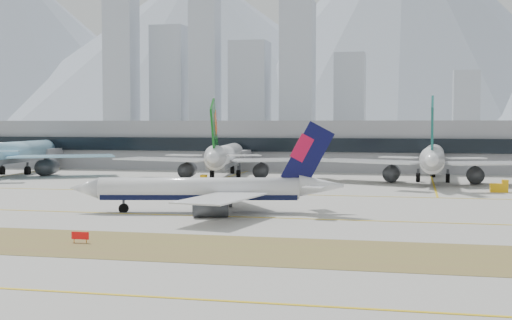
% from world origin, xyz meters
% --- Properties ---
extents(ground, '(3000.00, 3000.00, 0.00)m').
position_xyz_m(ground, '(0.00, 0.00, 0.00)').
color(ground, '#9A9790').
rests_on(ground, ground).
extents(apron_markings, '(360.00, 122.22, 0.06)m').
position_xyz_m(apron_markings, '(0.00, -53.95, 0.02)').
color(apron_markings, olive).
rests_on(apron_markings, ground).
extents(taxiing_airliner, '(43.79, 37.54, 14.83)m').
position_xyz_m(taxiing_airliner, '(-5.73, -0.52, 3.58)').
color(taxiing_airliner, white).
rests_on(taxiing_airliner, ground).
extents(widebody_korean, '(60.29, 59.41, 21.65)m').
position_xyz_m(widebody_korean, '(-82.00, 67.08, 5.75)').
color(widebody_korean, '#8CC6E5').
rests_on(widebody_korean, ground).
extents(widebody_eva, '(56.25, 55.52, 20.24)m').
position_xyz_m(widebody_eva, '(-21.63, 67.89, 5.38)').
color(widebody_eva, white).
rests_on(widebody_eva, ground).
extents(widebody_cathay, '(57.19, 55.88, 20.39)m').
position_xyz_m(widebody_cathay, '(30.64, 66.22, 5.42)').
color(widebody_cathay, white).
rests_on(widebody_cathay, ground).
extents(terminal, '(280.00, 43.10, 15.00)m').
position_xyz_m(terminal, '(0.00, 114.84, 7.50)').
color(terminal, gray).
rests_on(terminal, ground).
extents(hold_sign_left, '(2.20, 0.15, 1.35)m').
position_xyz_m(hold_sign_left, '(-12.53, -32.00, 0.88)').
color(hold_sign_left, red).
rests_on(hold_sign_left, ground).
extents(gse_b, '(3.55, 2.00, 2.60)m').
position_xyz_m(gse_b, '(-21.31, 44.57, 1.05)').
color(gse_b, '#F3AC0C').
rests_on(gse_b, ground).
extents(gse_c, '(3.55, 2.00, 2.60)m').
position_xyz_m(gse_c, '(43.58, 44.26, 1.05)').
color(gse_c, '#F3AC0C').
rests_on(gse_c, ground).
extents(city_skyline, '(342.00, 49.80, 140.00)m').
position_xyz_m(city_skyline, '(-106.76, 453.42, 49.80)').
color(city_skyline, '#A1AAB8').
rests_on(city_skyline, ground).
extents(mountain_ridge, '(2830.00, 1120.00, 470.00)m').
position_xyz_m(mountain_ridge, '(33.00, 1404.14, 181.85)').
color(mountain_ridge, '#9EA8B7').
rests_on(mountain_ridge, ground).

